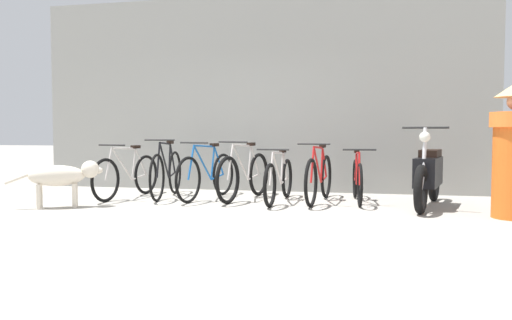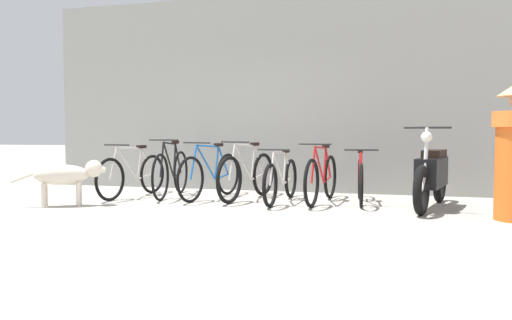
{
  "view_description": "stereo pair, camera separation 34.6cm",
  "coord_description": "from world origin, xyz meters",
  "px_view_note": "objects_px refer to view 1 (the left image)",
  "views": [
    {
      "loc": [
        1.8,
        -5.6,
        1.01
      ],
      "look_at": [
        0.41,
        0.91,
        0.65
      ],
      "focal_mm": 35.0,
      "sensor_mm": 36.0,
      "label": 1
    },
    {
      "loc": [
        2.14,
        -5.52,
        1.01
      ],
      "look_at": [
        0.41,
        0.91,
        0.65
      ],
      "focal_mm": 35.0,
      "sensor_mm": 36.0,
      "label": 2
    }
  ],
  "objects_px": {
    "bicycle_3": "(244,176)",
    "bicycle_5": "(319,178)",
    "bicycle_0": "(127,176)",
    "bicycle_2": "(207,175)",
    "bicycle_4": "(279,180)",
    "motorcycle": "(428,175)",
    "stray_dog": "(63,176)",
    "bicycle_1": "(167,173)",
    "bicycle_6": "(357,180)"
  },
  "relations": [
    {
      "from": "bicycle_2",
      "to": "bicycle_5",
      "type": "distance_m",
      "value": 1.72
    },
    {
      "from": "bicycle_2",
      "to": "motorcycle",
      "type": "xyz_separation_m",
      "value": [
        3.21,
        -0.19,
        0.08
      ]
    },
    {
      "from": "bicycle_3",
      "to": "bicycle_4",
      "type": "bearing_deg",
      "value": 85.55
    },
    {
      "from": "bicycle_3",
      "to": "bicycle_6",
      "type": "relative_size",
      "value": 1.11
    },
    {
      "from": "bicycle_6",
      "to": "bicycle_1",
      "type": "bearing_deg",
      "value": -93.43
    },
    {
      "from": "bicycle_1",
      "to": "bicycle_4",
      "type": "xyz_separation_m",
      "value": [
        1.82,
        -0.16,
        -0.05
      ]
    },
    {
      "from": "bicycle_2",
      "to": "bicycle_4",
      "type": "height_order",
      "value": "bicycle_2"
    },
    {
      "from": "bicycle_2",
      "to": "stray_dog",
      "type": "bearing_deg",
      "value": -40.14
    },
    {
      "from": "bicycle_5",
      "to": "motorcycle",
      "type": "xyz_separation_m",
      "value": [
        1.49,
        -0.17,
        0.09
      ]
    },
    {
      "from": "bicycle_6",
      "to": "bicycle_3",
      "type": "bearing_deg",
      "value": -92.89
    },
    {
      "from": "bicycle_2",
      "to": "stray_dog",
      "type": "relative_size",
      "value": 1.53
    },
    {
      "from": "bicycle_1",
      "to": "bicycle_3",
      "type": "distance_m",
      "value": 1.25
    },
    {
      "from": "motorcycle",
      "to": "bicycle_5",
      "type": "bearing_deg",
      "value": -82.0
    },
    {
      "from": "bicycle_0",
      "to": "bicycle_6",
      "type": "height_order",
      "value": "bicycle_0"
    },
    {
      "from": "motorcycle",
      "to": "stray_dog",
      "type": "distance_m",
      "value": 4.96
    },
    {
      "from": "bicycle_3",
      "to": "bicycle_6",
      "type": "xyz_separation_m",
      "value": [
        1.68,
        0.05,
        -0.03
      ]
    },
    {
      "from": "bicycle_0",
      "to": "bicycle_5",
      "type": "distance_m",
      "value": 2.97
    },
    {
      "from": "motorcycle",
      "to": "bicycle_1",
      "type": "bearing_deg",
      "value": -78.91
    },
    {
      "from": "stray_dog",
      "to": "motorcycle",
      "type": "bearing_deg",
      "value": -16.1
    },
    {
      "from": "bicycle_1",
      "to": "bicycle_3",
      "type": "xyz_separation_m",
      "value": [
        1.25,
        0.01,
        -0.02
      ]
    },
    {
      "from": "bicycle_2",
      "to": "bicycle_3",
      "type": "relative_size",
      "value": 0.99
    },
    {
      "from": "bicycle_2",
      "to": "bicycle_0",
      "type": "bearing_deg",
      "value": -71.23
    },
    {
      "from": "bicycle_5",
      "to": "bicycle_2",
      "type": "bearing_deg",
      "value": -83.52
    },
    {
      "from": "bicycle_1",
      "to": "bicycle_3",
      "type": "bearing_deg",
      "value": 84.28
    },
    {
      "from": "bicycle_0",
      "to": "stray_dog",
      "type": "xyz_separation_m",
      "value": [
        -0.38,
        -1.12,
        0.09
      ]
    },
    {
      "from": "bicycle_4",
      "to": "stray_dog",
      "type": "relative_size",
      "value": 1.52
    },
    {
      "from": "bicycle_5",
      "to": "bicycle_4",
      "type": "bearing_deg",
      "value": -72.14
    },
    {
      "from": "bicycle_2",
      "to": "bicycle_3",
      "type": "bearing_deg",
      "value": 106.32
    },
    {
      "from": "bicycle_4",
      "to": "bicycle_5",
      "type": "bearing_deg",
      "value": 104.37
    },
    {
      "from": "bicycle_2",
      "to": "stray_dog",
      "type": "height_order",
      "value": "bicycle_2"
    },
    {
      "from": "bicycle_3",
      "to": "bicycle_5",
      "type": "distance_m",
      "value": 1.14
    },
    {
      "from": "bicycle_4",
      "to": "bicycle_2",
      "type": "bearing_deg",
      "value": -92.75
    },
    {
      "from": "bicycle_1",
      "to": "bicycle_4",
      "type": "bearing_deg",
      "value": 78.72
    },
    {
      "from": "bicycle_3",
      "to": "stray_dog",
      "type": "bearing_deg",
      "value": -46.87
    },
    {
      "from": "bicycle_4",
      "to": "motorcycle",
      "type": "distance_m",
      "value": 2.07
    },
    {
      "from": "bicycle_4",
      "to": "bicycle_6",
      "type": "xyz_separation_m",
      "value": [
        1.12,
        0.22,
        0.0
      ]
    },
    {
      "from": "bicycle_0",
      "to": "bicycle_3",
      "type": "relative_size",
      "value": 0.98
    },
    {
      "from": "bicycle_0",
      "to": "bicycle_4",
      "type": "distance_m",
      "value": 2.4
    },
    {
      "from": "bicycle_4",
      "to": "stray_dog",
      "type": "distance_m",
      "value": 3.0
    },
    {
      "from": "bicycle_1",
      "to": "stray_dog",
      "type": "distance_m",
      "value": 1.61
    },
    {
      "from": "bicycle_1",
      "to": "bicycle_4",
      "type": "distance_m",
      "value": 1.82
    },
    {
      "from": "bicycle_0",
      "to": "bicycle_5",
      "type": "height_order",
      "value": "bicycle_5"
    },
    {
      "from": "bicycle_3",
      "to": "bicycle_5",
      "type": "relative_size",
      "value": 1.01
    },
    {
      "from": "bicycle_2",
      "to": "motorcycle",
      "type": "height_order",
      "value": "motorcycle"
    },
    {
      "from": "bicycle_3",
      "to": "motorcycle",
      "type": "xyz_separation_m",
      "value": [
        2.63,
        -0.23,
        0.08
      ]
    },
    {
      "from": "bicycle_1",
      "to": "bicycle_5",
      "type": "height_order",
      "value": "bicycle_1"
    },
    {
      "from": "bicycle_6",
      "to": "bicycle_4",
      "type": "bearing_deg",
      "value": -83.36
    },
    {
      "from": "bicycle_5",
      "to": "stray_dog",
      "type": "xyz_separation_m",
      "value": [
        -3.35,
        -1.24,
        0.08
      ]
    },
    {
      "from": "bicycle_3",
      "to": "bicycle_4",
      "type": "height_order",
      "value": "bicycle_3"
    },
    {
      "from": "bicycle_0",
      "to": "bicycle_2",
      "type": "bearing_deg",
      "value": 105.55
    }
  ]
}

